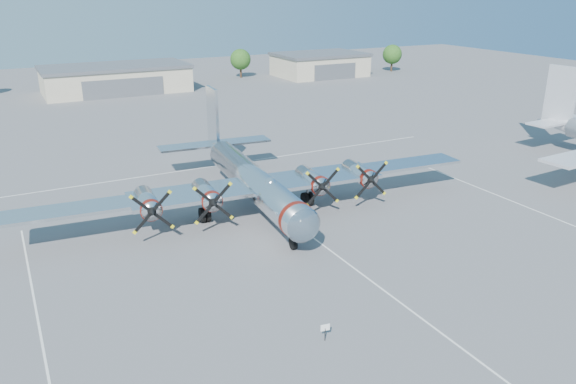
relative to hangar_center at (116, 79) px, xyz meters
name	(u,v)px	position (x,y,z in m)	size (l,w,h in m)	color
ground	(324,246)	(0.00, -81.96, -2.71)	(260.00, 260.00, 0.00)	#535355
parking_lines	(336,254)	(0.00, -83.71, -2.71)	(60.00, 50.08, 0.01)	silver
hangar_center	(116,79)	(0.00, 0.00, 0.00)	(28.60, 14.60, 5.40)	#B4A78F
hangar_east	(320,64)	(48.00, 0.00, 0.00)	(20.60, 14.60, 5.40)	#B4A78F
tree_east	(240,59)	(30.00, 6.04, 1.51)	(4.80, 4.80, 6.64)	#382619
tree_far_east	(392,54)	(68.00, -1.96, 1.51)	(4.80, 4.80, 6.64)	#382619
main_bomber_b29	(251,207)	(-1.74, -71.10, -2.71)	(43.58, 29.81, 9.64)	silver
info_placard	(325,329)	(-6.78, -93.30, -1.92)	(0.59, 0.14, 1.12)	black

